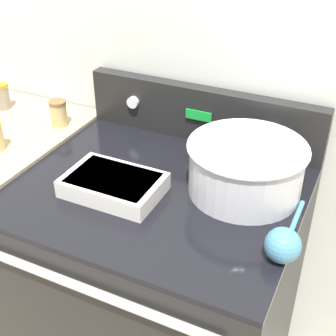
{
  "coord_description": "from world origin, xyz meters",
  "views": [
    {
      "loc": [
        0.51,
        -0.65,
        1.68
      ],
      "look_at": [
        0.02,
        0.37,
        0.97
      ],
      "focal_mm": 50.0,
      "sensor_mm": 36.0,
      "label": 1
    }
  ],
  "objects_px": {
    "mixing_bowl": "(246,166)",
    "ladle": "(284,244)",
    "spice_jar_brown_cap": "(59,113)",
    "spice_jar_orange_cap": "(2,96)",
    "casserole_dish": "(113,184)"
  },
  "relations": [
    {
      "from": "mixing_bowl",
      "to": "ladle",
      "type": "xyz_separation_m",
      "value": [
        0.17,
        -0.22,
        -0.04
      ]
    },
    {
      "from": "spice_jar_brown_cap",
      "to": "spice_jar_orange_cap",
      "type": "height_order",
      "value": "spice_jar_orange_cap"
    },
    {
      "from": "mixing_bowl",
      "to": "ladle",
      "type": "bearing_deg",
      "value": -53.54
    },
    {
      "from": "casserole_dish",
      "to": "spice_jar_orange_cap",
      "type": "distance_m",
      "value": 0.72
    },
    {
      "from": "spice_jar_orange_cap",
      "to": "mixing_bowl",
      "type": "bearing_deg",
      "value": -6.87
    },
    {
      "from": "casserole_dish",
      "to": "spice_jar_orange_cap",
      "type": "xyz_separation_m",
      "value": [
        -0.66,
        0.29,
        0.03
      ]
    },
    {
      "from": "casserole_dish",
      "to": "mixing_bowl",
      "type": "bearing_deg",
      "value": 26.91
    },
    {
      "from": "ladle",
      "to": "mixing_bowl",
      "type": "bearing_deg",
      "value": 126.46
    },
    {
      "from": "spice_jar_brown_cap",
      "to": "spice_jar_orange_cap",
      "type": "bearing_deg",
      "value": 175.03
    },
    {
      "from": "mixing_bowl",
      "to": "spice_jar_brown_cap",
      "type": "relative_size",
      "value": 3.65
    },
    {
      "from": "mixing_bowl",
      "to": "spice_jar_brown_cap",
      "type": "distance_m",
      "value": 0.72
    },
    {
      "from": "ladle",
      "to": "spice_jar_brown_cap",
      "type": "xyz_separation_m",
      "value": [
        -0.88,
        0.32,
        0.02
      ]
    },
    {
      "from": "mixing_bowl",
      "to": "spice_jar_brown_cap",
      "type": "height_order",
      "value": "mixing_bowl"
    },
    {
      "from": "mixing_bowl",
      "to": "spice_jar_orange_cap",
      "type": "bearing_deg",
      "value": 173.13
    },
    {
      "from": "spice_jar_orange_cap",
      "to": "spice_jar_brown_cap",
      "type": "bearing_deg",
      "value": -4.97
    }
  ]
}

